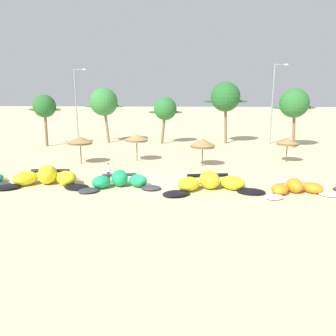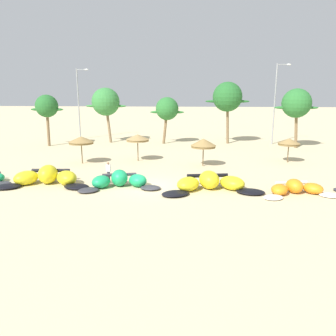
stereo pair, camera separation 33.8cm
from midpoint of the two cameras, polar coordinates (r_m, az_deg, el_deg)
ground_plane at (r=25.83m, az=-3.15°, el=-3.13°), size 260.00×260.00×0.00m
kite_left at (r=27.76m, az=-20.36°, el=-1.60°), size 7.54×3.76×1.47m
kite_left_of_center at (r=25.70m, az=-8.58°, el=-2.21°), size 6.27×3.60×1.28m
kite_center at (r=24.96m, az=6.88°, el=-2.56°), size 7.73×4.19×1.34m
kite_right_of_center at (r=25.55m, az=20.65°, el=-3.25°), size 5.75×3.22×1.01m
beach_umbrella_near_van at (r=34.50m, az=-15.02°, el=4.58°), size 2.52×2.52×2.75m
beach_umbrella_middle at (r=34.86m, az=-5.64°, el=5.13°), size 2.44×2.44×2.78m
beach_umbrella_near_palms at (r=32.45m, az=5.62°, el=4.26°), size 2.46×2.46×2.71m
beach_umbrella_outermost at (r=36.25m, az=19.43°, el=4.26°), size 2.22×2.22×2.47m
person_near_kites at (r=27.27m, az=-10.46°, el=-0.68°), size 0.36×0.24×1.62m
palm_leftmost at (r=46.77m, az=-20.47°, el=9.75°), size 4.37×2.92×6.69m
palm_left at (r=47.99m, az=-11.08°, el=10.94°), size 5.77×3.84×7.59m
palm_left_of_gap at (r=46.18m, az=-0.68°, el=9.99°), size 4.66×3.11×6.34m
palm_center_left at (r=47.03m, az=9.56°, el=11.80°), size 5.99×3.99×8.36m
palm_center_right at (r=45.59m, az=20.50°, el=10.23°), size 5.46×3.64×7.47m
lamppost_west at (r=52.30m, az=-15.43°, el=10.97°), size 1.85×0.24×10.31m
lamppost_west_center at (r=47.93m, az=17.33°, el=10.91°), size 1.83×0.24×10.65m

